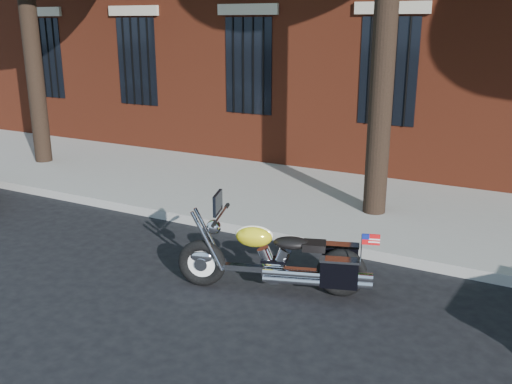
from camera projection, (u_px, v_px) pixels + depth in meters
The scene contains 4 objects.
ground at pixel (264, 283), 7.06m from camera, with size 120.00×120.00×0.00m, color black.
curb at pixel (308, 241), 8.20m from camera, with size 40.00×0.16×0.15m, color gray.
sidewalk at pixel (351, 205), 9.79m from camera, with size 40.00×3.60×0.15m, color gray.
motorcycle at pixel (280, 261), 6.71m from camera, with size 2.35×1.13×1.19m.
Camera 1 is at (2.94, -5.73, 3.10)m, focal length 40.00 mm.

